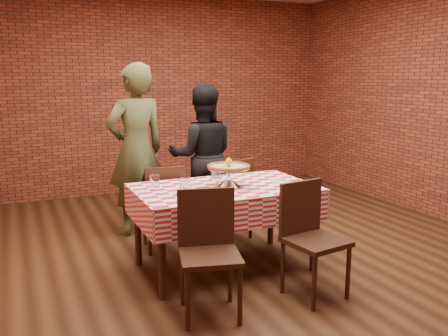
{
  "coord_description": "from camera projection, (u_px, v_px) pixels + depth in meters",
  "views": [
    {
      "loc": [
        -1.96,
        -3.94,
        1.72
      ],
      "look_at": [
        -0.24,
        -0.12,
        0.91
      ],
      "focal_mm": 38.15,
      "sensor_mm": 36.0,
      "label": 1
    }
  ],
  "objects": [
    {
      "name": "chair_near_right",
      "position": [
        316.0,
        242.0,
        3.7
      ],
      "size": [
        0.48,
        0.48,
        0.9
      ],
      "primitive_type": null,
      "rotation": [
        0.0,
        0.0,
        0.15
      ],
      "color": "#352015",
      "rests_on": "ground"
    },
    {
      "name": "chair_far_left",
      "position": [
        163.0,
        206.0,
        4.76
      ],
      "size": [
        0.43,
        0.43,
        0.87
      ],
      "primitive_type": null,
      "rotation": [
        0.0,
        0.0,
        3.03
      ],
      "color": "#352015",
      "rests_on": "ground"
    },
    {
      "name": "chair_near_left",
      "position": [
        210.0,
        256.0,
        3.39
      ],
      "size": [
        0.52,
        0.52,
        0.91
      ],
      "primitive_type": null,
      "rotation": [
        0.0,
        0.0,
        -0.25
      ],
      "color": "#352015",
      "rests_on": "ground"
    },
    {
      "name": "sweetener_packet_a",
      "position": [
        293.0,
        184.0,
        4.28
      ],
      "size": [
        0.05,
        0.04,
        0.0
      ],
      "primitive_type": "cube",
      "rotation": [
        0.0,
        0.0,
        -0.06
      ],
      "color": "white",
      "rests_on": "tablecloth"
    },
    {
      "name": "water_glass_right",
      "position": [
        155.0,
        182.0,
        4.07
      ],
      "size": [
        0.08,
        0.08,
        0.13
      ],
      "primitive_type": "cylinder",
      "rotation": [
        0.0,
        0.0,
        -0.01
      ],
      "color": "white",
      "rests_on": "tablecloth"
    },
    {
      "name": "condiment_caddy",
      "position": [
        216.0,
        172.0,
        4.5
      ],
      "size": [
        0.11,
        0.09,
        0.13
      ],
      "primitive_type": "cube",
      "rotation": [
        0.0,
        0.0,
        -0.25
      ],
      "color": "silver",
      "rests_on": "tablecloth"
    },
    {
      "name": "pizza",
      "position": [
        229.0,
        167.0,
        4.17
      ],
      "size": [
        0.5,
        0.5,
        0.03
      ],
      "primitive_type": "cylinder",
      "rotation": [
        0.0,
        0.0,
        0.41
      ],
      "color": "beige",
      "rests_on": "pizza_stand"
    },
    {
      "name": "diner_black",
      "position": [
        202.0,
        156.0,
        5.49
      ],
      "size": [
        0.93,
        0.81,
        1.62
      ],
      "primitive_type": "imported",
      "rotation": [
        0.0,
        0.0,
        2.85
      ],
      "color": "black",
      "rests_on": "ground"
    },
    {
      "name": "diner_olive",
      "position": [
        136.0,
        150.0,
        5.15
      ],
      "size": [
        0.76,
        0.58,
        1.86
      ],
      "primitive_type": "imported",
      "rotation": [
        0.0,
        0.0,
        3.36
      ],
      "color": "#444C28",
      "rests_on": "ground"
    },
    {
      "name": "ground",
      "position": [
        241.0,
        255.0,
        4.64
      ],
      "size": [
        6.0,
        6.0,
        0.0
      ],
      "primitive_type": "plane",
      "color": "black",
      "rests_on": "ground"
    },
    {
      "name": "sweetener_packet_b",
      "position": [
        293.0,
        184.0,
        4.3
      ],
      "size": [
        0.06,
        0.05,
        0.0
      ],
      "primitive_type": "cube",
      "rotation": [
        0.0,
        0.0,
        0.24
      ],
      "color": "white",
      "rests_on": "tablecloth"
    },
    {
      "name": "chair_far_right",
      "position": [
        228.0,
        198.0,
        5.06
      ],
      "size": [
        0.51,
        0.51,
        0.88
      ],
      "primitive_type": null,
      "rotation": [
        0.0,
        0.0,
        3.48
      ],
      "color": "#352015",
      "rests_on": "ground"
    },
    {
      "name": "side_plate",
      "position": [
        279.0,
        182.0,
        4.35
      ],
      "size": [
        0.14,
        0.14,
        0.01
      ],
      "primitive_type": "cylinder",
      "rotation": [
        0.0,
        0.0,
        -0.01
      ],
      "color": "white",
      "rests_on": "tablecloth"
    },
    {
      "name": "tablecloth",
      "position": [
        224.0,
        201.0,
        4.23
      ],
      "size": [
        1.6,
        0.98,
        0.27
      ],
      "primitive_type": null,
      "rotation": [
        0.0,
        0.0,
        -0.01
      ],
      "color": "red",
      "rests_on": "table"
    },
    {
      "name": "water_glass_left",
      "position": [
        185.0,
        186.0,
        3.95
      ],
      "size": [
        0.08,
        0.08,
        0.13
      ],
      "primitive_type": "cylinder",
      "rotation": [
        0.0,
        0.0,
        -0.01
      ],
      "color": "white",
      "rests_on": "tablecloth"
    },
    {
      "name": "lemon",
      "position": [
        229.0,
        162.0,
        4.16
      ],
      "size": [
        0.08,
        0.08,
        0.08
      ],
      "primitive_type": "ellipsoid",
      "rotation": [
        0.0,
        0.0,
        0.41
      ],
      "color": "yellow",
      "rests_on": "pizza"
    },
    {
      "name": "back_wall",
      "position": [
        153.0,
        95.0,
        7.05
      ],
      "size": [
        5.5,
        0.0,
        5.5
      ],
      "primitive_type": "plane",
      "rotation": [
        1.57,
        0.0,
        0.0
      ],
      "color": "maroon",
      "rests_on": "ground"
    },
    {
      "name": "table",
      "position": [
        224.0,
        228.0,
        4.28
      ],
      "size": [
        1.56,
        0.94,
        0.75
      ],
      "primitive_type": "cube",
      "rotation": [
        0.0,
        0.0,
        -0.01
      ],
      "color": "#352015",
      "rests_on": "ground"
    },
    {
      "name": "pizza_stand",
      "position": [
        229.0,
        177.0,
        4.18
      ],
      "size": [
        0.5,
        0.5,
        0.17
      ],
      "primitive_type": null,
      "rotation": [
        0.0,
        0.0,
        0.41
      ],
      "color": "silver",
      "rests_on": "tablecloth"
    }
  ]
}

